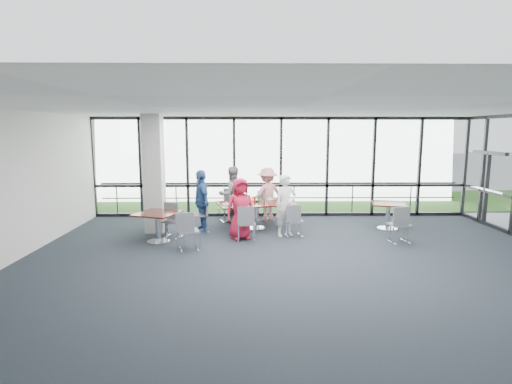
{
  "coord_description": "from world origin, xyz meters",
  "views": [
    {
      "loc": [
        -1.01,
        -7.8,
        2.74
      ],
      "look_at": [
        -0.83,
        2.97,
        1.1
      ],
      "focal_mm": 28.0,
      "sensor_mm": 36.0,
      "label": 1
    }
  ],
  "objects_px": {
    "diner_far_right": "(267,194)",
    "chair_main_end": "(199,215)",
    "diner_near_left": "(240,209)",
    "diner_end": "(201,201)",
    "structural_column": "(154,174)",
    "chair_main_fr": "(261,206)",
    "chair_spare_lb": "(172,221)",
    "chair_main_nl": "(247,223)",
    "chair_main_nr": "(294,221)",
    "main_table": "(256,206)",
    "chair_spare_r": "(399,225)",
    "chair_spare_la": "(189,231)",
    "diner_far_left": "(232,195)",
    "side_table_right": "(388,207)",
    "chair_main_fl": "(228,206)",
    "side_table_left": "(157,217)",
    "diner_near_right": "(286,205)"
  },
  "relations": [
    {
      "from": "diner_end",
      "to": "chair_main_end",
      "type": "distance_m",
      "value": 0.38
    },
    {
      "from": "main_table",
      "to": "chair_main_end",
      "type": "height_order",
      "value": "chair_main_end"
    },
    {
      "from": "main_table",
      "to": "chair_spare_la",
      "type": "relative_size",
      "value": 2.6
    },
    {
      "from": "structural_column",
      "to": "diner_far_right",
      "type": "height_order",
      "value": "structural_column"
    },
    {
      "from": "structural_column",
      "to": "diner_far_left",
      "type": "distance_m",
      "value": 2.45
    },
    {
      "from": "chair_main_end",
      "to": "chair_spare_lb",
      "type": "xyz_separation_m",
      "value": [
        -0.61,
        -0.59,
        -0.05
      ]
    },
    {
      "from": "main_table",
      "to": "chair_spare_lb",
      "type": "relative_size",
      "value": 2.7
    },
    {
      "from": "chair_main_nr",
      "to": "chair_main_fl",
      "type": "relative_size",
      "value": 0.86
    },
    {
      "from": "chair_main_fl",
      "to": "chair_spare_r",
      "type": "relative_size",
      "value": 1.07
    },
    {
      "from": "diner_near_left",
      "to": "chair_main_nl",
      "type": "height_order",
      "value": "diner_near_left"
    },
    {
      "from": "side_table_right",
      "to": "diner_far_left",
      "type": "distance_m",
      "value": 4.54
    },
    {
      "from": "structural_column",
      "to": "chair_spare_la",
      "type": "xyz_separation_m",
      "value": [
        1.17,
        -1.76,
        -1.15
      ]
    },
    {
      "from": "diner_near_left",
      "to": "chair_main_nl",
      "type": "xyz_separation_m",
      "value": [
        0.16,
        -0.18,
        -0.34
      ]
    },
    {
      "from": "structural_column",
      "to": "chair_spare_r",
      "type": "xyz_separation_m",
      "value": [
        6.29,
        -1.23,
        -1.14
      ]
    },
    {
      "from": "structural_column",
      "to": "chair_main_fr",
      "type": "distance_m",
      "value": 3.5
    },
    {
      "from": "chair_main_nl",
      "to": "chair_main_nr",
      "type": "xyz_separation_m",
      "value": [
        1.24,
        0.39,
        -0.02
      ]
    },
    {
      "from": "diner_far_right",
      "to": "chair_spare_la",
      "type": "relative_size",
      "value": 1.82
    },
    {
      "from": "structural_column",
      "to": "chair_spare_r",
      "type": "distance_m",
      "value": 6.51
    },
    {
      "from": "chair_main_fr",
      "to": "side_table_right",
      "type": "bearing_deg",
      "value": 135.22
    },
    {
      "from": "chair_main_nr",
      "to": "chair_main_fr",
      "type": "distance_m",
      "value": 2.22
    },
    {
      "from": "chair_main_fr",
      "to": "chair_spare_lb",
      "type": "height_order",
      "value": "chair_spare_lb"
    },
    {
      "from": "diner_far_right",
      "to": "chair_main_end",
      "type": "xyz_separation_m",
      "value": [
        -1.94,
        -1.4,
        -0.34
      ]
    },
    {
      "from": "diner_far_right",
      "to": "chair_main_end",
      "type": "relative_size",
      "value": 1.7
    },
    {
      "from": "diner_end",
      "to": "chair_main_nr",
      "type": "distance_m",
      "value": 2.59
    },
    {
      "from": "chair_main_nl",
      "to": "chair_main_fr",
      "type": "relative_size",
      "value": 1.03
    },
    {
      "from": "diner_near_left",
      "to": "diner_end",
      "type": "relative_size",
      "value": 0.92
    },
    {
      "from": "chair_main_fr",
      "to": "chair_main_end",
      "type": "height_order",
      "value": "chair_main_end"
    },
    {
      "from": "chair_main_nl",
      "to": "chair_spare_la",
      "type": "relative_size",
      "value": 0.98
    },
    {
      "from": "structural_column",
      "to": "chair_main_end",
      "type": "distance_m",
      "value": 1.64
    },
    {
      "from": "side_table_right",
      "to": "diner_end",
      "type": "xyz_separation_m",
      "value": [
        -5.23,
        -0.21,
        0.22
      ]
    },
    {
      "from": "chair_main_end",
      "to": "chair_spare_lb",
      "type": "distance_m",
      "value": 0.85
    },
    {
      "from": "diner_near_right",
      "to": "diner_far_left",
      "type": "distance_m",
      "value": 2.19
    },
    {
      "from": "chair_main_fl",
      "to": "chair_spare_r",
      "type": "xyz_separation_m",
      "value": [
        4.35,
        -2.43,
        -0.03
      ]
    },
    {
      "from": "side_table_left",
      "to": "chair_main_nl",
      "type": "distance_m",
      "value": 2.22
    },
    {
      "from": "chair_main_nl",
      "to": "chair_spare_r",
      "type": "height_order",
      "value": "chair_spare_r"
    },
    {
      "from": "chair_spare_lb",
      "to": "chair_main_nl",
      "type": "bearing_deg",
      "value": -171.6
    },
    {
      "from": "side_table_right",
      "to": "chair_spare_la",
      "type": "relative_size",
      "value": 1.21
    },
    {
      "from": "chair_spare_la",
      "to": "chair_main_nr",
      "type": "bearing_deg",
      "value": 10.53
    },
    {
      "from": "chair_main_nr",
      "to": "structural_column",
      "type": "bearing_deg",
      "value": 159.27
    },
    {
      "from": "diner_near_left",
      "to": "side_table_left",
      "type": "bearing_deg",
      "value": 168.11
    },
    {
      "from": "side_table_right",
      "to": "chair_spare_r",
      "type": "relative_size",
      "value": 1.19
    },
    {
      "from": "diner_far_right",
      "to": "chair_main_fl",
      "type": "relative_size",
      "value": 1.68
    },
    {
      "from": "main_table",
      "to": "chair_spare_r",
      "type": "height_order",
      "value": "chair_spare_r"
    },
    {
      "from": "diner_far_right",
      "to": "chair_main_end",
      "type": "distance_m",
      "value": 2.42
    },
    {
      "from": "diner_near_left",
      "to": "diner_near_right",
      "type": "relative_size",
      "value": 0.96
    },
    {
      "from": "structural_column",
      "to": "side_table_left",
      "type": "bearing_deg",
      "value": -74.36
    },
    {
      "from": "side_table_left",
      "to": "chair_spare_la",
      "type": "bearing_deg",
      "value": -37.77
    },
    {
      "from": "diner_far_left",
      "to": "chair_main_end",
      "type": "xyz_separation_m",
      "value": [
        -0.86,
        -1.17,
        -0.37
      ]
    },
    {
      "from": "chair_main_end",
      "to": "chair_spare_r",
      "type": "distance_m",
      "value": 5.23
    },
    {
      "from": "diner_end",
      "to": "chair_main_end",
      "type": "xyz_separation_m",
      "value": [
        -0.07,
        -0.04,
        -0.37
      ]
    }
  ]
}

